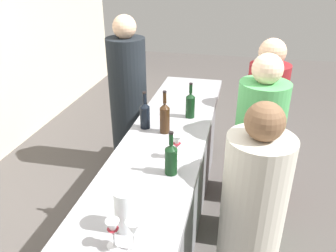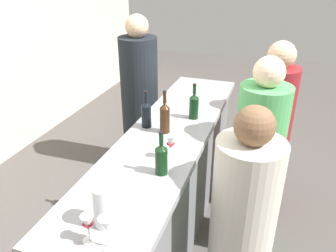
{
  "view_description": "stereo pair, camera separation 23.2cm",
  "coord_description": "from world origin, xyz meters",
  "px_view_note": "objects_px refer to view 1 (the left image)",
  "views": [
    {
      "loc": [
        -2.13,
        -0.48,
        2.1
      ],
      "look_at": [
        0.0,
        0.0,
        1.01
      ],
      "focal_mm": 36.07,
      "sensor_mm": 36.0,
      "label": 1
    },
    {
      "loc": [
        -2.07,
        -0.71,
        2.1
      ],
      "look_at": [
        0.0,
        0.0,
        1.01
      ],
      "focal_mm": 36.07,
      "sensor_mm": 36.0,
      "label": 2
    }
  ],
  "objects_px": {
    "wine_bottle_second_left_amber_brown": "(165,117)",
    "person_left_guest": "(251,221)",
    "wine_bottle_center_near_black": "(145,114)",
    "wine_glass_near_center": "(134,230)",
    "wine_glass_near_right": "(113,230)",
    "wine_bottle_leftmost_dark_green": "(171,158)",
    "wine_bottle_second_right_dark_green": "(190,104)",
    "person_server_behind": "(129,103)",
    "person_center_guest": "(262,131)",
    "wine_glass_near_left": "(177,143)",
    "water_pitcher": "(126,210)",
    "person_right_guest": "(255,163)"
  },
  "relations": [
    {
      "from": "wine_bottle_second_left_amber_brown",
      "to": "wine_glass_near_left",
      "type": "relative_size",
      "value": 1.97
    },
    {
      "from": "wine_bottle_second_right_dark_green",
      "to": "person_server_behind",
      "type": "relative_size",
      "value": 0.17
    },
    {
      "from": "wine_bottle_center_near_black",
      "to": "wine_glass_near_right",
      "type": "xyz_separation_m",
      "value": [
        -1.15,
        -0.19,
        -0.01
      ]
    },
    {
      "from": "wine_glass_near_left",
      "to": "person_center_guest",
      "type": "height_order",
      "value": "person_center_guest"
    },
    {
      "from": "wine_glass_near_right",
      "to": "water_pitcher",
      "type": "relative_size",
      "value": 0.67
    },
    {
      "from": "wine_bottle_center_near_black",
      "to": "water_pitcher",
      "type": "xyz_separation_m",
      "value": [
        -1.03,
        -0.21,
        -0.0
      ]
    },
    {
      "from": "wine_bottle_leftmost_dark_green",
      "to": "person_center_guest",
      "type": "bearing_deg",
      "value": -26.14
    },
    {
      "from": "wine_glass_near_right",
      "to": "wine_bottle_leftmost_dark_green",
      "type": "bearing_deg",
      "value": -11.42
    },
    {
      "from": "person_center_guest",
      "to": "wine_glass_near_right",
      "type": "bearing_deg",
      "value": 46.56
    },
    {
      "from": "wine_bottle_second_right_dark_green",
      "to": "wine_glass_near_center",
      "type": "relative_size",
      "value": 1.75
    },
    {
      "from": "wine_bottle_center_near_black",
      "to": "wine_glass_near_center",
      "type": "height_order",
      "value": "wine_bottle_center_near_black"
    },
    {
      "from": "water_pitcher",
      "to": "person_left_guest",
      "type": "distance_m",
      "value": 0.9
    },
    {
      "from": "wine_glass_near_center",
      "to": "wine_glass_near_right",
      "type": "xyz_separation_m",
      "value": [
        0.01,
        0.1,
        -0.03
      ]
    },
    {
      "from": "wine_bottle_center_near_black",
      "to": "person_server_behind",
      "type": "height_order",
      "value": "person_server_behind"
    },
    {
      "from": "water_pitcher",
      "to": "wine_bottle_leftmost_dark_green",
      "type": "bearing_deg",
      "value": -12.33
    },
    {
      "from": "wine_bottle_center_near_black",
      "to": "wine_glass_near_center",
      "type": "bearing_deg",
      "value": -165.95
    },
    {
      "from": "person_center_guest",
      "to": "wine_bottle_second_right_dark_green",
      "type": "bearing_deg",
      "value": 9.46
    },
    {
      "from": "wine_bottle_leftmost_dark_green",
      "to": "wine_bottle_second_right_dark_green",
      "type": "xyz_separation_m",
      "value": [
        0.81,
        0.02,
        0.0
      ]
    },
    {
      "from": "wine_bottle_leftmost_dark_green",
      "to": "person_left_guest",
      "type": "relative_size",
      "value": 0.19
    },
    {
      "from": "wine_glass_near_right",
      "to": "wine_glass_near_center",
      "type": "bearing_deg",
      "value": -93.62
    },
    {
      "from": "person_server_behind",
      "to": "wine_bottle_center_near_black",
      "type": "bearing_deg",
      "value": -84.82
    },
    {
      "from": "wine_bottle_second_left_amber_brown",
      "to": "person_left_guest",
      "type": "bearing_deg",
      "value": -125.26
    },
    {
      "from": "wine_bottle_center_near_black",
      "to": "person_left_guest",
      "type": "distance_m",
      "value": 1.04
    },
    {
      "from": "wine_glass_near_right",
      "to": "water_pitcher",
      "type": "distance_m",
      "value": 0.12
    },
    {
      "from": "person_center_guest",
      "to": "water_pitcher",
      "type": "bearing_deg",
      "value": 45.64
    },
    {
      "from": "person_right_guest",
      "to": "wine_bottle_second_left_amber_brown",
      "type": "bearing_deg",
      "value": -5.93
    },
    {
      "from": "wine_bottle_leftmost_dark_green",
      "to": "wine_glass_near_right",
      "type": "height_order",
      "value": "wine_bottle_leftmost_dark_green"
    },
    {
      "from": "wine_glass_near_center",
      "to": "wine_glass_near_right",
      "type": "relative_size",
      "value": 1.14
    },
    {
      "from": "wine_bottle_second_left_amber_brown",
      "to": "person_right_guest",
      "type": "bearing_deg",
      "value": -80.2
    },
    {
      "from": "wine_glass_near_left",
      "to": "wine_glass_near_center",
      "type": "bearing_deg",
      "value": 178.18
    },
    {
      "from": "wine_bottle_leftmost_dark_green",
      "to": "wine_glass_near_center",
      "type": "xyz_separation_m",
      "value": [
        -0.61,
        0.03,
        0.02
      ]
    },
    {
      "from": "wine_glass_near_right",
      "to": "water_pitcher",
      "type": "height_order",
      "value": "water_pitcher"
    },
    {
      "from": "wine_bottle_center_near_black",
      "to": "person_center_guest",
      "type": "relative_size",
      "value": 0.18
    },
    {
      "from": "wine_glass_near_center",
      "to": "person_center_guest",
      "type": "distance_m",
      "value": 1.92
    },
    {
      "from": "wine_glass_near_right",
      "to": "person_center_guest",
      "type": "height_order",
      "value": "person_center_guest"
    },
    {
      "from": "water_pitcher",
      "to": "person_server_behind",
      "type": "bearing_deg",
      "value": 18.84
    },
    {
      "from": "wine_bottle_leftmost_dark_green",
      "to": "wine_bottle_second_left_amber_brown",
      "type": "distance_m",
      "value": 0.53
    },
    {
      "from": "wine_bottle_center_near_black",
      "to": "wine_bottle_second_right_dark_green",
      "type": "bearing_deg",
      "value": -48.53
    },
    {
      "from": "wine_bottle_second_left_amber_brown",
      "to": "water_pitcher",
      "type": "bearing_deg",
      "value": -177.12
    },
    {
      "from": "wine_bottle_leftmost_dark_green",
      "to": "wine_glass_near_left",
      "type": "height_order",
      "value": "wine_bottle_leftmost_dark_green"
    },
    {
      "from": "wine_glass_near_left",
      "to": "person_server_behind",
      "type": "bearing_deg",
      "value": 31.06
    },
    {
      "from": "wine_bottle_second_left_amber_brown",
      "to": "wine_glass_near_left",
      "type": "distance_m",
      "value": 0.36
    },
    {
      "from": "wine_glass_near_left",
      "to": "wine_glass_near_center",
      "type": "distance_m",
      "value": 0.79
    },
    {
      "from": "wine_glass_near_right",
      "to": "person_center_guest",
      "type": "distance_m",
      "value": 1.94
    },
    {
      "from": "wine_glass_near_right",
      "to": "wine_bottle_second_right_dark_green",
      "type": "bearing_deg",
      "value": -4.12
    },
    {
      "from": "wine_glass_near_left",
      "to": "person_center_guest",
      "type": "relative_size",
      "value": 0.11
    },
    {
      "from": "wine_glass_near_right",
      "to": "person_server_behind",
      "type": "bearing_deg",
      "value": 17.4
    },
    {
      "from": "wine_glass_near_left",
      "to": "person_server_behind",
      "type": "height_order",
      "value": "person_server_behind"
    },
    {
      "from": "wine_glass_near_left",
      "to": "person_center_guest",
      "type": "bearing_deg",
      "value": -30.02
    },
    {
      "from": "person_left_guest",
      "to": "person_center_guest",
      "type": "relative_size",
      "value": 0.94
    }
  ]
}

